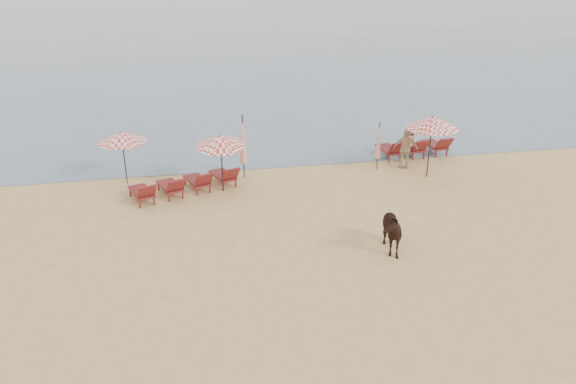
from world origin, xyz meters
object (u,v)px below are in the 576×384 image
object	(u,v)px
umbrella_open_left_a	(122,137)
umbrella_open_left_b	(221,140)
lounger_cluster_left	(186,183)
lounger_cluster_right	(414,147)
umbrella_open_right	(432,122)
beachgoer_right_b	(406,149)
umbrella_closed_right	(379,140)
beachgoer_right_a	(408,142)
umbrella_closed_left	(243,139)
cow	(387,230)

from	to	relation	value
umbrella_open_left_a	umbrella_open_left_b	xyz separation A→B (m)	(3.60, -1.51, 0.14)
lounger_cluster_left	lounger_cluster_right	world-z (taller)	lounger_cluster_right
umbrella_open_right	beachgoer_right_b	distance (m)	1.84
umbrella_closed_right	beachgoer_right_a	bearing A→B (deg)	29.78
umbrella_open_left_b	beachgoer_right_b	distance (m)	7.70
umbrella_open_right	beachgoer_right_b	world-z (taller)	umbrella_open_right
umbrella_closed_left	umbrella_open_left_a	bearing A→B (deg)	176.82
umbrella_open_left_a	umbrella_open_right	distance (m)	11.80
umbrella_closed_left	beachgoer_right_a	world-z (taller)	umbrella_closed_left
umbrella_closed_left	beachgoer_right_b	size ratio (longest dim) A/B	1.51
umbrella_open_left_b	umbrella_open_left_a	bearing A→B (deg)	175.85
umbrella_closed_left	lounger_cluster_left	bearing A→B (deg)	-151.27
umbrella_open_left_a	beachgoer_right_a	xyz separation A→B (m)	(11.72, 0.57, -1.11)
cow	beachgoer_right_a	distance (m)	8.35
lounger_cluster_right	umbrella_open_left_a	world-z (taller)	umbrella_open_left_a
lounger_cluster_right	umbrella_closed_left	size ratio (longest dim) A/B	1.20
umbrella_open_left_b	cow	xyz separation A→B (m)	(4.46, -5.44, -1.29)
umbrella_open_right	beachgoer_right_a	xyz separation A→B (m)	(0.03, 2.16, -1.51)
umbrella_open_left_b	beachgoer_right_b	bearing A→B (deg)	25.90
umbrella_open_right	umbrella_closed_right	xyz separation A→B (m)	(-1.67, 1.18, -1.01)
umbrella_open_right	umbrella_closed_right	world-z (taller)	umbrella_open_right
umbrella_closed_right	umbrella_open_right	bearing A→B (deg)	-35.23
lounger_cluster_left	umbrella_closed_right	size ratio (longest dim) A/B	2.06
umbrella_open_left_a	umbrella_closed_right	world-z (taller)	umbrella_open_left_a
lounger_cluster_right	umbrella_closed_left	world-z (taller)	umbrella_closed_left
lounger_cluster_left	cow	bearing A→B (deg)	-62.46
lounger_cluster_left	beachgoer_right_a	distance (m)	9.72
umbrella_open_right	lounger_cluster_right	bearing A→B (deg)	60.99
umbrella_closed_left	cow	world-z (taller)	umbrella_closed_left
umbrella_closed_left	lounger_cluster_right	bearing A→B (deg)	7.51
umbrella_open_left_b	umbrella_closed_left	world-z (taller)	umbrella_closed_left
umbrella_open_left_b	beachgoer_right_a	xyz separation A→B (m)	(8.12, 2.07, -1.25)
lounger_cluster_right	cow	bearing A→B (deg)	-123.06
umbrella_open_left_b	umbrella_open_right	world-z (taller)	umbrella_open_right
umbrella_open_left_a	cow	size ratio (longest dim) A/B	1.25
lounger_cluster_left	beachgoer_right_b	bearing A→B (deg)	-13.22
umbrella_open_left_a	beachgoer_right_a	size ratio (longest dim) A/B	1.40
cow	umbrella_open_left_b	bearing A→B (deg)	133.60
umbrella_open_left_a	umbrella_closed_left	bearing A→B (deg)	10.12
umbrella_closed_right	lounger_cluster_left	bearing A→B (deg)	-171.91
umbrella_closed_right	cow	world-z (taller)	umbrella_closed_right
lounger_cluster_left	umbrella_closed_left	distance (m)	2.87
beachgoer_right_a	beachgoer_right_b	bearing A→B (deg)	51.73
umbrella_closed_left	umbrella_closed_right	size ratio (longest dim) A/B	1.26
lounger_cluster_left	beachgoer_right_a	world-z (taller)	beachgoer_right_a
lounger_cluster_right	umbrella_open_left_b	world-z (taller)	umbrella_open_left_b
umbrella_open_right	cow	size ratio (longest dim) A/B	1.51
lounger_cluster_right	umbrella_open_left_b	distance (m)	8.93
umbrella_closed_left	beachgoer_right_b	world-z (taller)	umbrella_closed_left
umbrella_open_left_b	umbrella_closed_right	world-z (taller)	umbrella_open_left_b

